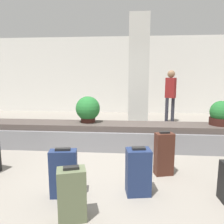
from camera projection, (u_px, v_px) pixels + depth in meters
name	position (u px, v px, depth m)	size (l,w,h in m)	color
ground_plane	(105.00, 173.00, 3.55)	(18.00, 18.00, 0.00)	gray
back_wall	(121.00, 75.00, 9.32)	(18.00, 0.06, 3.20)	silver
carousel	(112.00, 136.00, 4.83)	(6.30, 0.79, 0.54)	gray
pillar	(138.00, 75.00, 6.06)	(0.54, 0.54, 3.20)	beige
suitcase_0	(138.00, 172.00, 2.89)	(0.35, 0.29, 0.65)	navy
suitcase_2	(64.00, 173.00, 2.84)	(0.37, 0.22, 0.66)	navy
suitcase_4	(72.00, 194.00, 2.37)	(0.35, 0.29, 0.61)	#5B6647
suitcase_6	(164.00, 154.00, 3.46)	(0.32, 0.24, 0.71)	#472319
potted_plant_0	(221.00, 114.00, 4.60)	(0.46, 0.46, 0.51)	#381914
potted_plant_1	(88.00, 109.00, 4.86)	(0.54, 0.54, 0.58)	#381914
traveler_0	(171.00, 91.00, 7.29)	(0.37, 0.33, 1.76)	#282833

